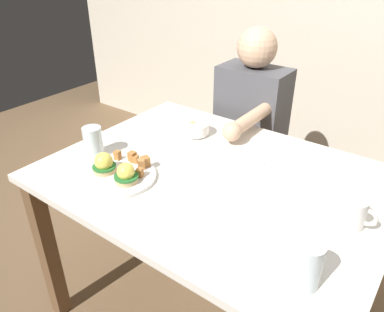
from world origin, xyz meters
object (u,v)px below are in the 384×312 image
Objects in this scene: coffee_mug at (353,212)px; fork at (249,159)px; dining_table at (214,198)px; water_glass_far at (307,268)px; eggs_benedict_plate at (118,172)px; water_glass_near at (93,143)px; fruit_bowl at (195,129)px; diner_person at (248,127)px.

coffee_mug is 0.46m from fork.
fork is (0.05, 0.17, 0.11)m from dining_table.
water_glass_far is at bearing -48.56° from fork.
eggs_benedict_plate is 0.21m from water_glass_near.
fruit_bowl is 0.30m from fork.
fork reaches higher than dining_table.
water_glass_near is 0.82m from diner_person.
fruit_bowl is 0.44m from water_glass_near.
water_glass_near reaches higher than coffee_mug.
water_glass_near is at bearing -109.15° from diner_person.
eggs_benedict_plate reaches higher than fruit_bowl.
fork is at bearing 73.93° from dining_table.
water_glass_far is (0.70, -0.51, 0.03)m from fruit_bowl.
diner_person is at bearing 118.69° from fork.
dining_table is at bearing 179.59° from coffee_mug.
fruit_bowl is (-0.25, 0.22, 0.14)m from dining_table.
diner_person is at bearing 85.06° from eggs_benedict_plate.
dining_table is 4.44× the size of eggs_benedict_plate.
dining_table is 0.36m from fruit_bowl.
eggs_benedict_plate is 0.77m from coffee_mug.
diner_person is (-0.67, 0.60, -0.14)m from coffee_mug.
dining_table is 10.78× the size of coffee_mug.
fruit_bowl is 1.08× the size of coffee_mug.
coffee_mug is at bearing -16.98° from fruit_bowl.
water_glass_near is at bearing 172.20° from water_glass_far.
coffee_mug reaches higher than dining_table.
dining_table is 7.69× the size of fork.
coffee_mug is 0.95m from water_glass_near.
eggs_benedict_plate is 0.24× the size of diner_person.
diner_person is at bearing 137.75° from coffee_mug.
diner_person reaches higher than coffee_mug.
fruit_bowl is 0.77× the size of fork.
fruit_bowl is 0.86m from water_glass_far.
water_glass_near is at bearing -146.68° from fork.
water_glass_far is at bearing -54.28° from diner_person.
fruit_bowl reaches higher than dining_table.
water_glass_far is at bearing -7.80° from water_glass_near.
eggs_benedict_plate is at bearing -94.94° from diner_person.
dining_table is 0.37m from eggs_benedict_plate.
fork is 0.50m from diner_person.
water_glass_near is at bearing -118.53° from fruit_bowl.
coffee_mug is 0.71× the size of fork.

